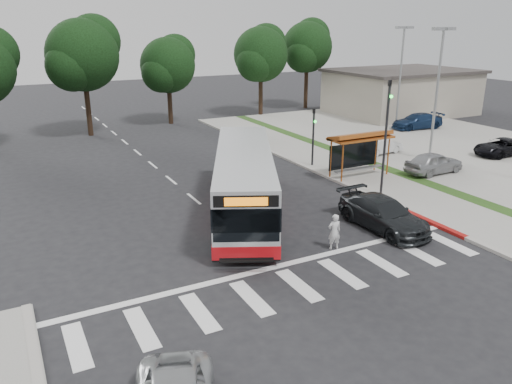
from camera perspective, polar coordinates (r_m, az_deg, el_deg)
ground at (r=23.03m, az=-1.77°, el=-5.20°), size 140.00×140.00×0.00m
sidewalk_east at (r=34.91m, az=8.80°, el=3.08°), size 4.00×40.00×0.12m
curb_east at (r=33.79m, az=6.05°, el=2.70°), size 0.30×40.00×0.15m
curb_east_red at (r=26.51m, az=18.03°, el=-2.69°), size 0.32×6.00×0.15m
parking_lot at (r=44.25m, az=19.96°, el=5.47°), size 18.00×36.00×0.10m
commercial_building at (r=57.11m, az=16.23°, el=10.80°), size 14.00×10.00×4.40m
building_roof_cap at (r=56.86m, az=16.44°, el=13.14°), size 14.60×10.60×0.30m
crosswalk_ladder at (r=19.12m, az=4.92°, el=-10.55°), size 18.00×2.60×0.01m
bus_shelter at (r=32.03m, az=11.76°, el=5.73°), size 4.20×1.60×2.86m
traffic_signal_ne_tall at (r=28.28m, az=14.67°, el=6.98°), size 0.18×0.37×6.50m
traffic_signal_ne_short at (r=33.94m, az=6.58°, el=6.94°), size 0.18×0.37×4.00m
lot_light_front at (r=37.04m, az=20.14°, el=12.30°), size 1.90×0.35×9.01m
lot_light_mid at (r=48.30m, az=16.28°, el=13.92°), size 1.90×0.35×9.01m
tree_ne_a at (r=53.45m, az=0.59°, el=15.55°), size 6.16×5.74×9.30m
tree_ne_b at (r=58.72m, az=5.91°, el=16.25°), size 6.16×5.74×10.02m
tree_north_a at (r=45.68m, az=-19.15°, el=14.70°), size 6.60×6.15×10.17m
tree_north_b at (r=49.57m, az=-9.99°, el=14.19°), size 5.72×5.33×8.43m
transit_bus at (r=25.49m, az=-1.36°, el=1.11°), size 7.90×12.54×3.25m
pedestrian at (r=21.83m, az=8.93°, el=-4.51°), size 0.65×0.49×1.61m
dark_sedan at (r=24.50m, az=14.33°, el=-2.42°), size 2.17×5.15×1.48m
parked_car_0 at (r=34.27m, az=19.66°, el=3.18°), size 4.15×1.76×1.40m
parked_car_1 at (r=38.42m, az=14.10°, el=5.13°), size 3.67×1.61×1.17m
parked_car_2 at (r=41.04m, az=26.25°, el=4.65°), size 4.44×2.07×1.23m
parked_car_3 at (r=48.71m, az=17.94°, el=7.72°), size 5.05×2.58×1.40m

